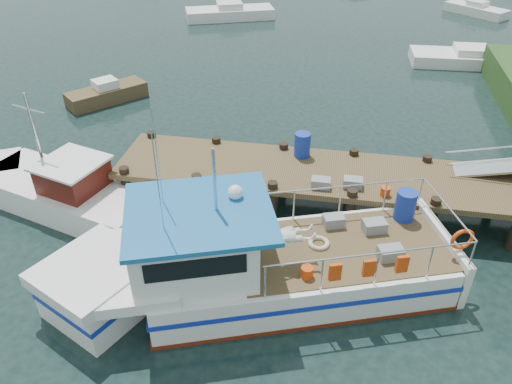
% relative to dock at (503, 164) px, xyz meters
% --- Properties ---
extents(ground_plane, '(160.00, 160.00, 0.00)m').
position_rel_dock_xyz_m(ground_plane, '(-6.51, -0.01, -2.24)').
color(ground_plane, black).
extents(dock, '(16.60, 3.00, 4.78)m').
position_rel_dock_xyz_m(dock, '(0.00, 0.00, 0.00)').
color(dock, '#4F3D25').
rests_on(dock, ground).
extents(lobster_boat, '(11.24, 6.47, 5.54)m').
position_rel_dock_xyz_m(lobster_boat, '(-7.17, -4.56, -1.24)').
color(lobster_boat, silver).
rests_on(lobster_boat, ground).
extents(work_boat, '(7.77, 4.10, 4.09)m').
position_rel_dock_xyz_m(work_boat, '(-14.39, -1.61, -1.59)').
color(work_boat, silver).
rests_on(work_boat, ground).
extents(moored_rowboat, '(3.53, 3.78, 1.12)m').
position_rel_dock_xyz_m(moored_rowboat, '(-16.58, 7.02, -1.82)').
color(moored_rowboat, '#4F3D25').
rests_on(moored_rowboat, ground).
extents(moored_a, '(6.82, 4.39, 1.19)m').
position_rel_dock_xyz_m(moored_a, '(-13.98, 22.95, -1.80)').
color(moored_a, silver).
rests_on(moored_a, ground).
extents(moored_b, '(4.56, 4.28, 1.03)m').
position_rel_dock_xyz_m(moored_b, '(4.34, 27.42, -1.86)').
color(moored_b, silver).
rests_on(moored_b, ground).
extents(moored_c, '(6.81, 2.62, 1.06)m').
position_rel_dock_xyz_m(moored_c, '(2.01, 15.78, -1.85)').
color(moored_c, silver).
rests_on(moored_c, ground).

